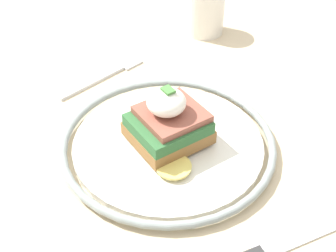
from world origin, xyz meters
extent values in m
cube|color=#C6B28E|center=(0.00, 0.00, 0.72)|extent=(0.82, 0.83, 0.03)
cylinder|color=#C6B28E|center=(-0.35, 0.36, 0.35)|extent=(0.06, 0.06, 0.71)
cylinder|color=silver|center=(0.02, 0.05, 0.74)|extent=(0.24, 0.24, 0.01)
torus|color=gray|center=(0.02, 0.05, 0.75)|extent=(0.28, 0.28, 0.01)
cube|color=olive|center=(0.02, 0.05, 0.76)|extent=(0.08, 0.09, 0.02)
cube|color=#2D6033|center=(0.02, 0.05, 0.78)|extent=(0.08, 0.09, 0.02)
cube|color=brown|center=(0.02, 0.05, 0.79)|extent=(0.07, 0.07, 0.01)
ellipsoid|color=white|center=(0.02, 0.04, 0.81)|extent=(0.05, 0.05, 0.03)
cylinder|color=#EAD166|center=(0.07, 0.02, 0.76)|extent=(0.04, 0.04, 0.00)
cube|color=#47843D|center=(0.02, 0.05, 0.83)|extent=(0.02, 0.01, 0.00)
cube|color=silver|center=(-0.17, 0.03, 0.74)|extent=(0.03, 0.12, 0.00)
cube|color=silver|center=(-0.18, 0.11, 0.74)|extent=(0.03, 0.04, 0.00)
cube|color=silver|center=(0.21, 0.08, 0.74)|extent=(0.04, 0.10, 0.00)
cylinder|color=white|center=(-0.21, 0.28, 0.78)|extent=(0.07, 0.07, 0.08)
camera|label=1|loc=(0.35, -0.18, 1.11)|focal=45.00mm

